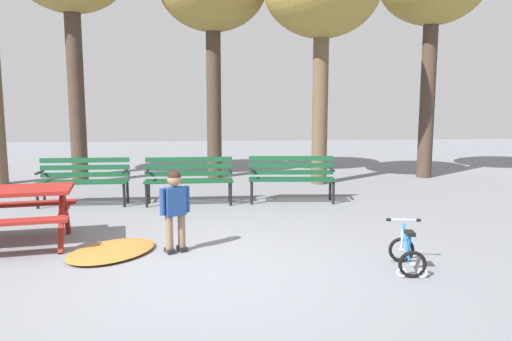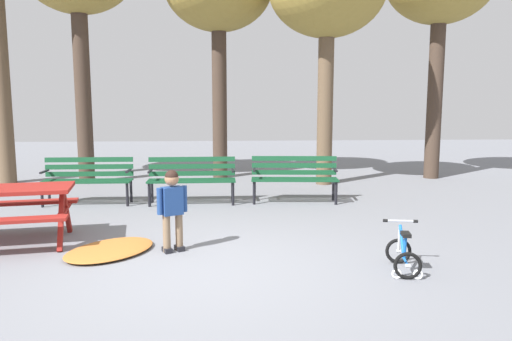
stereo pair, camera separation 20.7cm
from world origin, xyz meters
name	(u,v)px [view 2 (the right image)]	position (x,y,z in m)	size (l,w,h in m)	color
ground	(199,269)	(0.00, 0.00, 0.00)	(36.00, 36.00, 0.00)	slate
park_bench_far_left	(88,177)	(-2.21, 3.71, 0.51)	(1.60, 0.46, 0.85)	#144728
park_bench_left	(192,176)	(-0.31, 3.66, 0.51)	(1.60, 0.47, 0.85)	#144728
park_bench_right	(294,175)	(1.60, 3.67, 0.51)	(1.63, 0.58, 0.85)	#144728
child_standing	(172,204)	(-0.35, 0.70, 0.61)	(0.36, 0.26, 1.04)	#7F664C
kids_bicycle	(403,254)	(2.28, -0.20, 0.20)	(0.44, 0.60, 0.54)	black
leaf_pile	(110,249)	(-1.15, 0.71, 0.04)	(1.23, 0.86, 0.07)	#B26B2D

